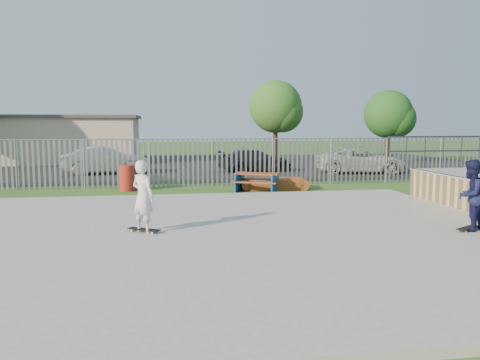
{
  "coord_description": "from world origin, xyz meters",
  "views": [
    {
      "loc": [
        -0.85,
        -10.55,
        2.63
      ],
      "look_at": [
        1.09,
        2.0,
        1.1
      ],
      "focal_mm": 35.0,
      "sensor_mm": 36.0,
      "label": 1
    }
  ],
  "objects": [
    {
      "name": "ground",
      "position": [
        0.0,
        0.0,
        0.0
      ],
      "size": [
        120.0,
        120.0,
        0.0
      ],
      "primitive_type": "plane",
      "color": "#2C5B1F",
      "rests_on": "ground"
    },
    {
      "name": "concrete_slab",
      "position": [
        0.0,
        0.0,
        0.07
      ],
      "size": [
        15.0,
        12.0,
        0.15
      ],
      "primitive_type": "cube",
      "color": "#979792",
      "rests_on": "ground"
    },
    {
      "name": "fence",
      "position": [
        1.0,
        4.59,
        1.0
      ],
      "size": [
        26.04,
        16.02,
        2.0
      ],
      "color": "gray",
      "rests_on": "ground"
    },
    {
      "name": "picnic_table",
      "position": [
        2.58,
        7.25,
        0.37
      ],
      "size": [
        2.14,
        1.99,
        0.72
      ],
      "rotation": [
        0.0,
        0.0,
        -0.42
      ],
      "color": "brown",
      "rests_on": "ground"
    },
    {
      "name": "funbox",
      "position": [
        3.38,
        7.72,
        0.22
      ],
      "size": [
        2.35,
        1.37,
        0.45
      ],
      "rotation": [
        0.0,
        0.0,
        -0.12
      ],
      "color": "brown",
      "rests_on": "ground"
    },
    {
      "name": "trash_bin_red",
      "position": [
        -2.44,
        8.15,
        0.51
      ],
      "size": [
        0.61,
        0.61,
        1.02
      ],
      "primitive_type": "cylinder",
      "color": "maroon",
      "rests_on": "ground"
    },
    {
      "name": "trash_bin_grey",
      "position": [
        -2.34,
        8.23,
        0.47
      ],
      "size": [
        0.56,
        0.56,
        0.94
      ],
      "primitive_type": "cylinder",
      "color": "#292A2C",
      "rests_on": "ground"
    },
    {
      "name": "parking_lot",
      "position": [
        0.0,
        19.0,
        0.01
      ],
      "size": [
        40.0,
        18.0,
        0.02
      ],
      "primitive_type": "cube",
      "color": "black",
      "rests_on": "ground"
    },
    {
      "name": "car_silver",
      "position": [
        -4.07,
        14.65,
        0.74
      ],
      "size": [
        4.58,
        2.23,
        1.44
      ],
      "primitive_type": "imported",
      "rotation": [
        0.0,
        0.0,
        1.74
      ],
      "color": "silver",
      "rests_on": "parking_lot"
    },
    {
      "name": "car_dark",
      "position": [
        3.91,
        14.67,
        0.62
      ],
      "size": [
        4.35,
        2.37,
        1.2
      ],
      "primitive_type": "imported",
      "rotation": [
        0.0,
        0.0,
        1.75
      ],
      "color": "black",
      "rests_on": "parking_lot"
    },
    {
      "name": "car_white",
      "position": [
        9.37,
        13.09,
        0.68
      ],
      "size": [
        5.05,
        2.9,
        1.33
      ],
      "primitive_type": "imported",
      "rotation": [
        0.0,
        0.0,
        1.42
      ],
      "color": "silver",
      "rests_on": "parking_lot"
    },
    {
      "name": "building",
      "position": [
        -8.0,
        23.0,
        1.61
      ],
      "size": [
        10.4,
        6.4,
        3.2
      ],
      "color": "beige",
      "rests_on": "ground"
    },
    {
      "name": "tree_mid",
      "position": [
        6.66,
        21.65,
        3.8
      ],
      "size": [
        3.66,
        3.66,
        5.65
      ],
      "color": "#3F2719",
      "rests_on": "ground"
    },
    {
      "name": "tree_right",
      "position": [
        13.43,
        18.4,
        3.24
      ],
      "size": [
        3.13,
        3.13,
        4.82
      ],
      "color": "#422D1A",
      "rests_on": "ground"
    },
    {
      "name": "skateboard_a",
      "position": [
        6.08,
        -0.77,
        0.19
      ],
      "size": [
        0.79,
        0.58,
        0.08
      ],
      "rotation": [
        0.0,
        0.0,
        0.53
      ],
      "color": "black",
      "rests_on": "concrete_slab"
    },
    {
      "name": "skateboard_b",
      "position": [
        -1.42,
        0.2,
        0.19
      ],
      "size": [
        0.78,
        0.6,
        0.08
      ],
      "rotation": [
        0.0,
        0.0,
        -0.56
      ],
      "color": "black",
      "rests_on": "concrete_slab"
    },
    {
      "name": "skater_navy",
      "position": [
        6.08,
        -0.77,
        0.98
      ],
      "size": [
        1.02,
        0.95,
        1.66
      ],
      "primitive_type": "imported",
      "rotation": [
        0.0,
        0.0,
        3.67
      ],
      "color": "#13173D",
      "rests_on": "concrete_slab"
    },
    {
      "name": "skater_white",
      "position": [
        -1.42,
        0.2,
        0.98
      ],
      "size": [
        0.72,
        0.7,
        1.66
      ],
      "primitive_type": "imported",
      "rotation": [
        0.0,
        0.0,
        2.4
      ],
      "color": "white",
      "rests_on": "concrete_slab"
    }
  ]
}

